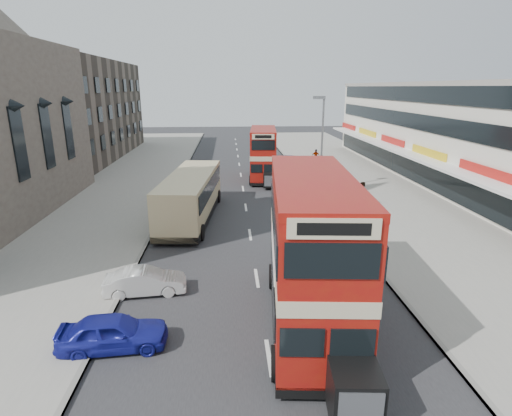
# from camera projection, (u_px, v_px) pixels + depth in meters

# --- Properties ---
(ground) EXTENTS (160.00, 160.00, 0.00)m
(ground) POSITION_uv_depth(u_px,v_px,m) (260.00, 299.00, 17.65)
(ground) COLOR #28282B
(ground) RESTS_ON ground
(road_surface) EXTENTS (12.00, 90.00, 0.01)m
(road_surface) POSITION_uv_depth(u_px,v_px,m) (243.00, 189.00, 36.77)
(road_surface) COLOR #28282B
(road_surface) RESTS_ON ground
(pavement_right) EXTENTS (12.00, 90.00, 0.15)m
(pavement_right) POSITION_uv_depth(u_px,v_px,m) (373.00, 186.00, 37.53)
(pavement_right) COLOR gray
(pavement_right) RESTS_ON ground
(pavement_left) EXTENTS (12.00, 90.00, 0.15)m
(pavement_left) POSITION_uv_depth(u_px,v_px,m) (108.00, 190.00, 35.97)
(pavement_left) COLOR gray
(pavement_left) RESTS_ON ground
(kerb_left) EXTENTS (0.20, 90.00, 0.16)m
(kerb_left) POSITION_uv_depth(u_px,v_px,m) (175.00, 189.00, 36.36)
(kerb_left) COLOR gray
(kerb_left) RESTS_ON ground
(kerb_right) EXTENTS (0.20, 90.00, 0.16)m
(kerb_right) POSITION_uv_depth(u_px,v_px,m) (310.00, 187.00, 37.15)
(kerb_right) COLOR gray
(kerb_right) RESTS_ON ground
(brick_terrace) EXTENTS (14.00, 28.00, 12.00)m
(brick_terrace) POSITION_uv_depth(u_px,v_px,m) (62.00, 110.00, 50.84)
(brick_terrace) COLOR #66594C
(brick_terrace) RESTS_ON ground
(commercial_row) EXTENTS (9.90, 46.20, 9.30)m
(commercial_row) POSITION_uv_depth(u_px,v_px,m) (451.00, 132.00, 38.64)
(commercial_row) COLOR beige
(commercial_row) RESTS_ON ground
(street_lamp) EXTENTS (1.00, 0.20, 8.12)m
(street_lamp) POSITION_uv_depth(u_px,v_px,m) (321.00, 137.00, 33.92)
(street_lamp) COLOR slate
(street_lamp) RESTS_ON ground
(bus_main) EXTENTS (3.57, 10.40, 5.62)m
(bus_main) POSITION_uv_depth(u_px,v_px,m) (311.00, 252.00, 15.07)
(bus_main) COLOR black
(bus_main) RESTS_ON ground
(bus_second) EXTENTS (3.04, 8.89, 4.80)m
(bus_second) POSITION_uv_depth(u_px,v_px,m) (263.00, 154.00, 39.88)
(bus_second) COLOR black
(bus_second) RESTS_ON ground
(coach) EXTENTS (3.84, 11.22, 2.92)m
(coach) POSITION_uv_depth(u_px,v_px,m) (191.00, 195.00, 27.95)
(coach) COLOR black
(coach) RESTS_ON ground
(car_left_near) EXTENTS (3.84, 1.80, 1.27)m
(car_left_near) POSITION_uv_depth(u_px,v_px,m) (113.00, 332.00, 14.15)
(car_left_near) COLOR #1B2097
(car_left_near) RESTS_ON ground
(car_left_front) EXTENTS (3.64, 1.57, 1.17)m
(car_left_front) POSITION_uv_depth(u_px,v_px,m) (145.00, 281.00, 17.96)
(car_left_front) COLOR silver
(car_left_front) RESTS_ON ground
(car_right_a) EXTENTS (5.16, 2.16, 1.49)m
(car_right_a) POSITION_uv_depth(u_px,v_px,m) (305.00, 185.00, 34.99)
(car_right_a) COLOR maroon
(car_right_a) RESTS_ON ground
(car_right_b) EXTENTS (4.75, 2.56, 1.27)m
(car_right_b) POSITION_uv_depth(u_px,v_px,m) (299.00, 180.00, 37.29)
(car_right_b) COLOR #B84312
(car_right_b) RESTS_ON ground
(car_right_c) EXTENTS (3.76, 1.54, 1.28)m
(car_right_c) POSITION_uv_depth(u_px,v_px,m) (285.00, 160.00, 47.34)
(car_right_c) COLOR #567AAC
(car_right_c) RESTS_ON ground
(pedestrian_near) EXTENTS (0.84, 0.73, 1.92)m
(pedestrian_near) POSITION_uv_depth(u_px,v_px,m) (362.00, 194.00, 30.51)
(pedestrian_near) COLOR gray
(pedestrian_near) RESTS_ON pavement_right
(pedestrian_far) EXTENTS (1.03, 0.56, 1.66)m
(pedestrian_far) POSITION_uv_depth(u_px,v_px,m) (316.00, 156.00, 47.92)
(pedestrian_far) COLOR gray
(pedestrian_far) RESTS_ON pavement_right
(cyclist) EXTENTS (0.69, 1.72, 2.18)m
(cyclist) POSITION_uv_depth(u_px,v_px,m) (299.00, 186.00, 34.44)
(cyclist) COLOR gray
(cyclist) RESTS_ON ground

